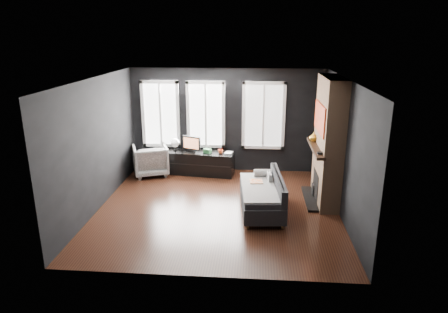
# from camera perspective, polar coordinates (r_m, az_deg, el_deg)

# --- Properties ---
(floor) EXTENTS (5.00, 5.00, 0.00)m
(floor) POSITION_cam_1_polar(r_m,az_deg,el_deg) (8.52, -0.84, -7.34)
(floor) COLOR black
(floor) RESTS_ON ground
(ceiling) EXTENTS (5.00, 5.00, 0.00)m
(ceiling) POSITION_cam_1_polar(r_m,az_deg,el_deg) (7.80, -0.93, 11.01)
(ceiling) COLOR white
(ceiling) RESTS_ON ground
(wall_back) EXTENTS (5.00, 0.02, 2.70)m
(wall_back) POSITION_cam_1_polar(r_m,az_deg,el_deg) (10.47, 0.42, 5.15)
(wall_back) COLOR black
(wall_back) RESTS_ON ground
(wall_left) EXTENTS (0.02, 5.00, 2.70)m
(wall_left) POSITION_cam_1_polar(r_m,az_deg,el_deg) (8.65, -17.61, 1.72)
(wall_left) COLOR black
(wall_left) RESTS_ON ground
(wall_right) EXTENTS (0.02, 5.00, 2.70)m
(wall_right) POSITION_cam_1_polar(r_m,az_deg,el_deg) (8.21, 16.77, 0.98)
(wall_right) COLOR black
(wall_right) RESTS_ON ground
(windows) EXTENTS (4.00, 0.16, 1.76)m
(windows) POSITION_cam_1_polar(r_m,az_deg,el_deg) (10.31, -2.12, 10.75)
(windows) COLOR white
(windows) RESTS_ON wall_back
(fireplace) EXTENTS (0.70, 1.62, 2.70)m
(fireplace) POSITION_cam_1_polar(r_m,az_deg,el_deg) (8.74, 14.70, 2.12)
(fireplace) COLOR #93724C
(fireplace) RESTS_ON floor
(sofa) EXTENTS (1.04, 1.86, 0.77)m
(sofa) POSITION_cam_1_polar(r_m,az_deg,el_deg) (8.29, 5.37, -5.25)
(sofa) COLOR #232326
(sofa) RESTS_ON floor
(stripe_pillow) EXTENTS (0.10, 0.29, 0.29)m
(stripe_pillow) POSITION_cam_1_polar(r_m,az_deg,el_deg) (8.59, 6.49, -3.25)
(stripe_pillow) COLOR gray
(stripe_pillow) RESTS_ON sofa
(armchair) EXTENTS (1.07, 1.04, 0.87)m
(armchair) POSITION_cam_1_polar(r_m,az_deg,el_deg) (10.50, -10.48, -0.28)
(armchair) COLOR white
(armchair) RESTS_ON floor
(media_console) EXTENTS (1.78, 0.75, 0.59)m
(media_console) POSITION_cam_1_polar(r_m,az_deg,el_deg) (10.43, -3.32, -0.93)
(media_console) COLOR black
(media_console) RESTS_ON floor
(monitor) EXTENTS (0.52, 0.30, 0.46)m
(monitor) POSITION_cam_1_polar(r_m,az_deg,el_deg) (10.34, -4.66, 1.92)
(monitor) COLOR black
(monitor) RESTS_ON media_console
(desk_fan) EXTENTS (0.28, 0.28, 0.33)m
(desk_fan) POSITION_cam_1_polar(r_m,az_deg,el_deg) (10.51, -6.99, 1.73)
(desk_fan) COLOR #989898
(desk_fan) RESTS_ON media_console
(mug) EXTENTS (0.13, 0.11, 0.13)m
(mug) POSITION_cam_1_polar(r_m,az_deg,el_deg) (10.19, -0.50, 0.78)
(mug) COLOR #D2471F
(mug) RESTS_ON media_console
(book) EXTENTS (0.18, 0.06, 0.25)m
(book) POSITION_cam_1_polar(r_m,az_deg,el_deg) (10.25, 0.20, 1.23)
(book) COLOR #BCAC95
(book) RESTS_ON media_console
(storage_box) EXTENTS (0.23, 0.20, 0.11)m
(storage_box) POSITION_cam_1_polar(r_m,az_deg,el_deg) (10.25, -2.40, 0.80)
(storage_box) COLOR #2B6537
(storage_box) RESTS_ON media_console
(mantel_vase) EXTENTS (0.24, 0.25, 0.20)m
(mantel_vase) POSITION_cam_1_polar(r_m,az_deg,el_deg) (9.13, 12.69, 2.77)
(mantel_vase) COLOR gold
(mantel_vase) RESTS_ON fireplace
(mantel_clock) EXTENTS (0.12, 0.12, 0.04)m
(mantel_clock) POSITION_cam_1_polar(r_m,az_deg,el_deg) (8.20, 13.57, 0.50)
(mantel_clock) COLOR black
(mantel_clock) RESTS_ON fireplace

